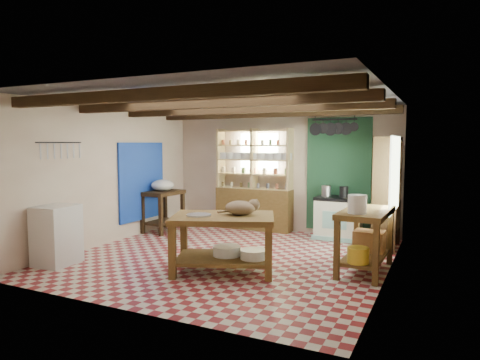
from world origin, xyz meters
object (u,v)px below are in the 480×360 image
at_px(work_table, 223,243).
at_px(white_cabinet, 57,235).
at_px(right_counter, 365,241).
at_px(prep_table, 163,211).
at_px(cat, 240,208).
at_px(stove, 338,218).

bearing_deg(work_table, white_cabinet, 175.72).
bearing_deg(right_counter, prep_table, 168.83).
xyz_separation_m(white_cabinet, cat, (2.72, 0.95, 0.48)).
xyz_separation_m(stove, right_counter, (0.84, -1.96, 0.04)).
height_order(stove, cat, cat).
bearing_deg(stove, white_cabinet, -132.19).
xyz_separation_m(work_table, right_counter, (1.89, 0.89, 0.04)).
height_order(white_cabinet, cat, cat).
xyz_separation_m(stove, white_cabinet, (-3.56, -3.66, 0.04)).
distance_m(stove, prep_table, 3.65).
relative_size(stove, white_cabinet, 0.92).
height_order(work_table, cat, cat).
xyz_separation_m(prep_table, cat, (2.70, -1.81, 0.50)).
distance_m(work_table, stove, 3.04).
bearing_deg(right_counter, cat, -153.60).
distance_m(prep_table, cat, 3.29).
xyz_separation_m(work_table, white_cabinet, (-2.51, -0.81, 0.04)).
bearing_deg(right_counter, stove, 115.64).
relative_size(white_cabinet, right_counter, 0.72).
height_order(prep_table, right_counter, right_counter).
bearing_deg(cat, white_cabinet, 167.08).
relative_size(work_table, cat, 3.17).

